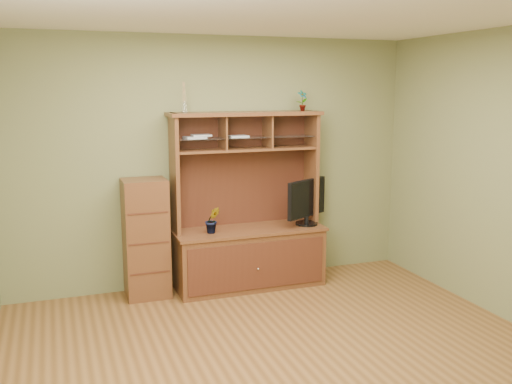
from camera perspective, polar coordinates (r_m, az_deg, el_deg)
name	(u,v)px	position (r m, az deg, el deg)	size (l,w,h in m)	color
room	(287,194)	(4.38, 3.09, -0.18)	(4.54, 4.04, 2.74)	brown
media_hutch	(248,239)	(6.24, -0.79, -4.74)	(1.66, 0.61, 1.90)	#4F2716
monitor	(307,201)	(6.32, 5.11, -0.90)	(0.58, 0.36, 0.51)	black
orchid_plant	(212,220)	(5.98, -4.38, -2.81)	(0.15, 0.12, 0.28)	#27581E
top_plant	(302,100)	(6.34, 4.66, 9.11)	(0.12, 0.08, 0.23)	#3B6F26
reed_diffuser	(184,101)	(5.92, -7.20, 9.06)	(0.06, 0.06, 0.31)	silver
magazines	(211,136)	(6.01, -4.53, 5.56)	(0.69, 0.18, 0.04)	#B1B1B6
side_cabinet	(146,238)	(6.01, -10.95, -4.58)	(0.44, 0.40, 1.24)	#4F2716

